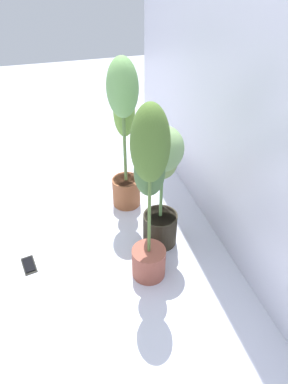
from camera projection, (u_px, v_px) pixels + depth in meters
ground_plane at (82, 249)px, 2.12m from camera, size 8.00×8.00×0.00m
mylar_back_wall at (234, 72)px, 1.71m from camera, size 3.20×0.01×2.00m
potted_plant_back_left at (124, 127)px, 2.15m from camera, size 0.28×0.23×1.02m
potted_plant_back_right at (150, 188)px, 1.64m from camera, size 0.29×0.23×1.02m
potted_plant_back_center at (161, 181)px, 1.93m from camera, size 0.30×0.27×0.78m
cell_phone at (29, 265)px, 2.01m from camera, size 0.15×0.10×0.01m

